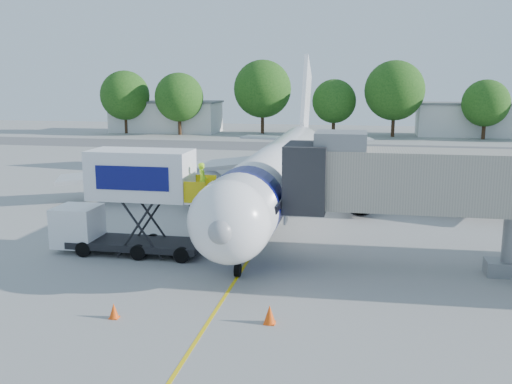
% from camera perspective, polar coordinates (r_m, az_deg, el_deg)
% --- Properties ---
extents(ground, '(160.00, 160.00, 0.00)m').
position_cam_1_polar(ground, '(35.81, 1.46, -3.39)').
color(ground, gray).
rests_on(ground, ground).
extents(guidance_line, '(0.15, 70.00, 0.01)m').
position_cam_1_polar(guidance_line, '(35.81, 1.46, -3.38)').
color(guidance_line, yellow).
rests_on(guidance_line, ground).
extents(taxiway_strip, '(120.00, 10.00, 0.01)m').
position_cam_1_polar(taxiway_strip, '(76.94, 6.51, 4.45)').
color(taxiway_strip, '#59595B').
rests_on(taxiway_strip, ground).
extents(aircraft, '(34.17, 37.73, 11.35)m').
position_cam_1_polar(aircraft, '(39.20, 2.45, 2.29)').
color(aircraft, white).
rests_on(aircraft, ground).
extents(jet_bridge, '(13.90, 3.20, 6.60)m').
position_cam_1_polar(jet_bridge, '(27.72, 15.63, 1.04)').
color(jet_bridge, '#9D9686').
rests_on(jet_bridge, ground).
extents(catering_hiloader, '(8.50, 2.44, 5.50)m').
position_cam_1_polar(catering_hiloader, '(30.31, -12.47, -1.00)').
color(catering_hiloader, black).
rests_on(catering_hiloader, ground).
extents(ground_tug, '(3.50, 2.59, 1.25)m').
position_cam_1_polar(ground_tug, '(19.71, 7.12, -14.09)').
color(ground_tug, white).
rests_on(ground_tug, ground).
extents(safety_cone_a, '(0.46, 0.46, 0.73)m').
position_cam_1_polar(safety_cone_a, '(21.92, 1.37, -12.17)').
color(safety_cone_a, '#F24B0C').
rests_on(safety_cone_a, ground).
extents(safety_cone_b, '(0.38, 0.38, 0.60)m').
position_cam_1_polar(safety_cone_b, '(23.05, -14.02, -11.48)').
color(safety_cone_b, '#F24B0C').
rests_on(safety_cone_b, ground).
extents(outbuilding_left, '(18.40, 8.40, 5.30)m').
position_cam_1_polar(outbuilding_left, '(100.20, -8.96, 7.49)').
color(outbuilding_left, silver).
rests_on(outbuilding_left, ground).
extents(outbuilding_right, '(16.40, 7.40, 5.30)m').
position_cam_1_polar(outbuilding_right, '(97.81, 20.51, 6.83)').
color(outbuilding_right, silver).
rests_on(outbuilding_right, ground).
extents(tree_a, '(8.14, 8.14, 10.38)m').
position_cam_1_polar(tree_a, '(98.50, -12.97, 9.40)').
color(tree_a, '#382314').
rests_on(tree_a, ground).
extents(tree_b, '(7.86, 7.86, 10.03)m').
position_cam_1_polar(tree_b, '(94.25, -7.71, 9.37)').
color(tree_b, '#382314').
rests_on(tree_b, ground).
extents(tree_c, '(9.51, 9.51, 12.12)m').
position_cam_1_polar(tree_c, '(95.69, 0.66, 10.27)').
color(tree_c, '#382314').
rests_on(tree_c, ground).
extents(tree_d, '(7.05, 7.05, 8.99)m').
position_cam_1_polar(tree_d, '(93.87, 7.81, 8.98)').
color(tree_d, '#382314').
rests_on(tree_d, ground).
extents(tree_e, '(9.32, 9.32, 11.88)m').
position_cam_1_polar(tree_e, '(92.83, 13.69, 9.83)').
color(tree_e, '#382314').
rests_on(tree_e, ground).
extents(tree_f, '(7.02, 7.02, 8.95)m').
position_cam_1_polar(tree_f, '(93.03, 21.99, 8.24)').
color(tree_f, '#382314').
rests_on(tree_f, ground).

